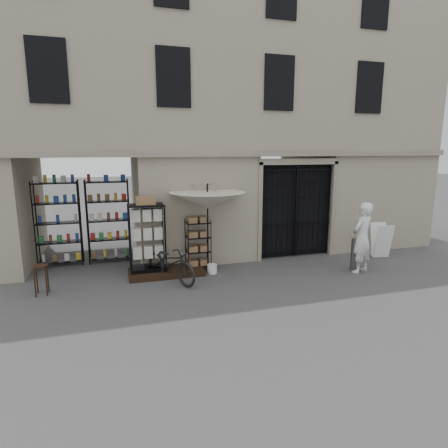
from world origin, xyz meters
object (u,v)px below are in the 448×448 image
object	(u,v)px
display_cabinet	(147,241)
wooden_stool	(41,279)
easel_sign	(381,240)
steel_bollard	(354,254)
wire_rack	(198,245)
shopkeeper	(359,272)
market_umbrella	(207,196)
bicycle	(171,281)
white_bucket	(212,269)

from	to	relation	value
display_cabinet	wooden_stool	world-z (taller)	display_cabinet
easel_sign	display_cabinet	bearing A→B (deg)	-171.93
steel_bollard	display_cabinet	bearing A→B (deg)	168.11
display_cabinet	wire_rack	size ratio (longest dim) A/B	1.34
steel_bollard	shopkeeper	world-z (taller)	steel_bollard
shopkeeper	easel_sign	world-z (taller)	easel_sign
market_umbrella	display_cabinet	bearing A→B (deg)	177.59
display_cabinet	bicycle	bearing A→B (deg)	-66.76
wire_rack	bicycle	world-z (taller)	wire_rack
white_bucket	wire_rack	bearing A→B (deg)	127.24
market_umbrella	white_bucket	bearing A→B (deg)	-77.06
market_umbrella	steel_bollard	distance (m)	4.44
easel_sign	white_bucket	bearing A→B (deg)	-169.54
steel_bollard	shopkeeper	distance (m)	0.51
display_cabinet	wooden_stool	size ratio (longest dim) A/B	2.69
white_bucket	wooden_stool	xyz separation A→B (m)	(-4.23, -0.37, 0.25)
wooden_stool	easel_sign	xyz separation A→B (m)	(9.72, 0.33, 0.17)
wire_rack	easel_sign	xyz separation A→B (m)	(5.79, -0.43, -0.16)
wooden_stool	shopkeeper	bearing A→B (deg)	-4.92
wire_rack	easel_sign	world-z (taller)	wire_rack
bicycle	easel_sign	size ratio (longest dim) A/B	1.78
market_umbrella	easel_sign	world-z (taller)	market_umbrella
market_umbrella	wooden_stool	xyz separation A→B (m)	(-4.18, -0.61, -1.75)
display_cabinet	shopkeeper	world-z (taller)	display_cabinet
display_cabinet	bicycle	world-z (taller)	display_cabinet
market_umbrella	bicycle	size ratio (longest dim) A/B	1.56
shopkeeper	white_bucket	bearing A→B (deg)	-38.62
steel_bollard	wire_rack	bearing A→B (deg)	163.26
white_bucket	steel_bollard	world-z (taller)	steel_bollard
steel_bollard	market_umbrella	bearing A→B (deg)	164.33
wire_rack	steel_bollard	distance (m)	4.40
market_umbrella	steel_bollard	size ratio (longest dim) A/B	3.23
market_umbrella	easel_sign	size ratio (longest dim) A/B	2.78
steel_bollard	wooden_stool	bearing A→B (deg)	176.46
steel_bollard	white_bucket	bearing A→B (deg)	167.44
bicycle	shopkeeper	distance (m)	5.21
wooden_stool	steel_bollard	distance (m)	8.15
white_bucket	bicycle	bearing A→B (deg)	-165.98
market_umbrella	easel_sign	distance (m)	5.77
wire_rack	easel_sign	distance (m)	5.81
easel_sign	wooden_stool	bearing A→B (deg)	-167.22
display_cabinet	shopkeeper	xyz separation A→B (m)	(5.68, -1.38, -0.96)
easel_sign	shopkeeper	bearing A→B (deg)	-134.61
market_umbrella	steel_bollard	xyz separation A→B (m)	(3.96, -1.11, -1.67)
wooden_stool	easel_sign	bearing A→B (deg)	1.96
bicycle	wooden_stool	xyz separation A→B (m)	(-3.06, -0.07, 0.38)
wire_rack	easel_sign	bearing A→B (deg)	-22.69
bicycle	easel_sign	bearing A→B (deg)	-27.14
shopkeeper	display_cabinet	bearing A→B (deg)	-37.22
white_bucket	shopkeeper	size ratio (longest dim) A/B	0.13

